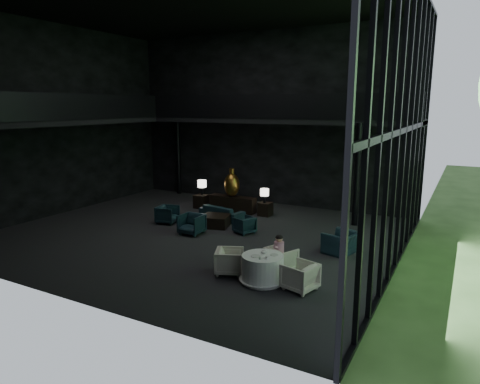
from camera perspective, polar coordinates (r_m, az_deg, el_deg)
The scene contains 35 objects.
floor at distance 15.89m, azimuth -5.77°, elevation -5.59°, with size 14.00×12.00×0.02m, color black.
ceiling at distance 15.55m, azimuth -6.42°, elevation 23.86°, with size 14.00×12.00×0.02m, color black.
wall_back at distance 20.43m, azimuth 3.61°, elevation 9.65°, with size 14.00×0.04×8.00m, color black.
wall_front at distance 10.81m, azimuth -24.50°, elevation 7.01°, with size 14.00×0.04×8.00m, color black.
wall_left at distance 20.01m, azimuth -23.05°, elevation 8.73°, with size 0.04×12.00×8.00m, color black.
curtain_wall at distance 12.65m, azimuth 21.14°, elevation 7.77°, with size 0.20×12.00×8.00m, color black, non-canonical shape.
mezzanine_left at distance 19.24m, azimuth -21.16°, elevation 8.80°, with size 2.00×12.00×0.25m, color black.
mezzanine_back at distance 19.11m, azimuth 5.09°, elevation 9.50°, with size 12.00×2.00×0.25m, color black.
railing_left at distance 18.49m, azimuth -19.25°, elevation 10.71°, with size 0.06×12.00×1.00m, color black.
railing_back at distance 18.19m, azimuth 3.84°, elevation 11.31°, with size 12.00×0.06×1.00m, color black.
column_nw at distance 22.89m, azimuth -8.24°, elevation 4.73°, with size 0.24×0.24×4.00m, color black.
column_ne at distance 17.16m, azimuth 15.34°, elevation 2.20°, with size 0.24×0.24×4.00m, color black.
console at distance 19.02m, azimuth -1.01°, elevation -1.59°, with size 2.18×0.49×0.69m, color black.
bronze_urn at distance 18.79m, azimuth -1.10°, elevation 1.00°, with size 0.67×0.67×1.25m.
side_table_left at distance 19.76m, azimuth -5.19°, elevation -1.26°, with size 0.55×0.55×0.61m, color black.
table_lamp_left at distance 19.68m, azimuth -5.09°, elevation 1.03°, with size 0.40×0.40×0.67m.
side_table_right at distance 18.34m, azimuth 3.40°, elevation -2.28°, with size 0.52×0.52×0.58m, color black.
table_lamp_right at distance 18.09m, azimuth 3.28°, elevation -0.12°, with size 0.37×0.37×0.61m.
sofa at distance 17.79m, azimuth -2.44°, elevation -2.48°, with size 1.82×0.53×0.71m, color #153244.
lounge_armchair_west at distance 17.38m, azimuth -9.64°, elevation -2.85°, with size 0.76×0.72×0.79m, color #102C37.
lounge_armchair_east at distance 15.83m, azimuth 0.58°, elevation -4.44°, with size 0.59×0.55×0.61m, color #1B3139.
lounge_armchair_south at distance 15.80m, azimuth -6.47°, elevation -4.06°, with size 0.85×0.79×0.87m, color #17303F.
window_armchair at distance 14.09m, azimuth 13.38°, elevation -6.17°, with size 1.03×0.67×0.90m, color black.
coffee_table at distance 16.75m, azimuth -3.24°, elevation -3.87°, with size 0.99×0.99×0.44m, color black.
dining_table at distance 11.61m, azimuth 3.02°, elevation -10.39°, with size 1.26×1.26×0.75m.
dining_chair_north at distance 12.41m, azimuth 5.52°, elevation -8.74°, with size 0.73×0.68×0.75m, color beige.
dining_chair_east at distance 11.23m, azimuth 7.99°, elevation -10.88°, with size 0.78×0.73×0.80m, color beige.
dining_chair_west at distance 12.15m, azimuth -1.40°, elevation -9.08°, with size 0.75×0.70×0.77m, color beige.
child at distance 12.26m, azimuth 5.23°, elevation -7.10°, with size 0.29×0.29×0.61m.
plate_a at distance 11.38m, azimuth 2.09°, elevation -8.53°, with size 0.26×0.26×0.02m, color white.
plate_b at distance 11.50m, azimuth 4.57°, elevation -8.35°, with size 0.22×0.22×0.01m, color white.
saucer at distance 11.24m, azimuth 3.50°, elevation -8.82°, with size 0.16×0.16×0.01m, color white.
coffee_cup at distance 11.22m, azimuth 3.62°, elevation -8.65°, with size 0.08×0.08×0.06m, color white.
cereal_bowl at distance 11.58m, azimuth 3.20°, elevation -7.99°, with size 0.17×0.17×0.08m, color white.
cream_pot at distance 11.16m, azimuth 2.66°, elevation -8.81°, with size 0.06×0.06×0.07m, color #99999E.
Camera 1 is at (8.60, -12.52, 4.66)m, focal length 32.00 mm.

